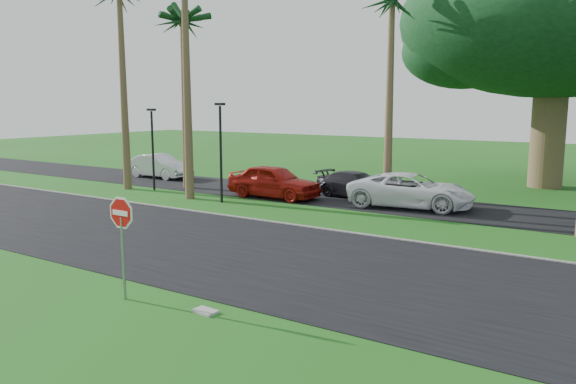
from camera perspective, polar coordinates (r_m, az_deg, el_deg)
The scene contains 15 objects.
ground at distance 16.52m, azimuth -9.45°, elevation -7.38°, with size 120.00×120.00×0.00m, color #1C5916.
road at distance 17.98m, azimuth -5.15°, elevation -5.89°, with size 120.00×8.00×0.02m, color black.
parking_strip at distance 26.85m, azimuth 8.75°, elevation -0.98°, with size 120.00×5.00×0.02m, color black.
curb at distance 21.22m, azimuth 1.59°, elevation -3.49°, with size 120.00×0.12×0.06m, color gray.
stop_sign_near at distance 13.71m, azimuth -16.53°, elevation -3.37°, with size 1.05×0.07×2.62m.
palm_left_mid at distance 31.32m, azimuth -10.65°, elevation 16.31°, with size 5.00×5.00×10.00m.
palm_center at distance 28.19m, azimuth 10.53°, elevation 18.15°, with size 5.00×5.00×10.50m.
canopy_tree at distance 34.28m, azimuth 25.59°, elevation 15.42°, with size 16.50×16.50×13.12m.
streetlight_left at distance 30.77m, azimuth -13.59°, elevation 4.81°, with size 0.45×0.25×4.34m.
streetlight_right at distance 26.28m, azimuth -6.86°, elevation 4.65°, with size 0.45×0.25×4.64m.
car_silver at distance 35.79m, azimuth -12.90°, elevation 2.55°, with size 1.54×4.43×1.46m, color silver.
car_red at distance 27.55m, azimuth -1.44°, elevation 1.06°, with size 1.91×4.76×1.62m, color #A2140D.
car_dark at distance 27.78m, azimuth 7.01°, elevation 0.69°, with size 1.77×4.35×1.26m, color black.
car_minivan at distance 25.55m, azimuth 12.37°, elevation 0.12°, with size 2.54×5.51×1.53m, color white.
utility_slab at distance 12.94m, azimuth -8.41°, elevation -11.90°, with size 0.55×0.35×0.06m, color #9B9A93.
Camera 1 is at (10.72, -11.67, 4.63)m, focal length 35.00 mm.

